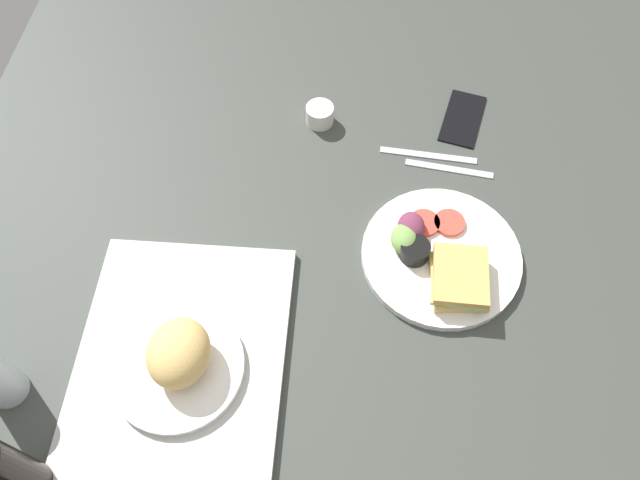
{
  "coord_description": "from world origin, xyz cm",
  "views": [
    {
      "loc": [
        -51.77,
        -1.64,
        94.13
      ],
      "look_at": [
        2.0,
        3.0,
        4.0
      ],
      "focal_mm": 34.18,
      "sensor_mm": 36.0,
      "label": 1
    }
  ],
  "objects_px": {
    "bread_plate_near": "(178,359)",
    "espresso_cup": "(320,115)",
    "cell_phone": "(463,118)",
    "soda_bottle": "(7,474)",
    "fork": "(449,168)",
    "knife": "(428,155)",
    "plate_with_salad": "(440,256)",
    "serving_tray": "(179,369)"
  },
  "relations": [
    {
      "from": "bread_plate_near",
      "to": "espresso_cup",
      "type": "height_order",
      "value": "bread_plate_near"
    },
    {
      "from": "cell_phone",
      "to": "soda_bottle",
      "type": "bearing_deg",
      "value": 153.61
    },
    {
      "from": "fork",
      "to": "soda_bottle",
      "type": "bearing_deg",
      "value": 52.7
    },
    {
      "from": "knife",
      "to": "plate_with_salad",
      "type": "bearing_deg",
      "value": 98.02
    },
    {
      "from": "cell_phone",
      "to": "serving_tray",
      "type": "bearing_deg",
      "value": 154.6
    },
    {
      "from": "bread_plate_near",
      "to": "fork",
      "type": "bearing_deg",
      "value": -44.42
    },
    {
      "from": "bread_plate_near",
      "to": "espresso_cup",
      "type": "relative_size",
      "value": 3.77
    },
    {
      "from": "fork",
      "to": "knife",
      "type": "xyz_separation_m",
      "value": [
        0.03,
        0.04,
        0.0
      ]
    },
    {
      "from": "bread_plate_near",
      "to": "plate_with_salad",
      "type": "relative_size",
      "value": 0.75
    },
    {
      "from": "bread_plate_near",
      "to": "knife",
      "type": "xyz_separation_m",
      "value": [
        0.47,
        -0.39,
        -0.05
      ]
    },
    {
      "from": "espresso_cup",
      "to": "knife",
      "type": "distance_m",
      "value": 0.23
    },
    {
      "from": "serving_tray",
      "to": "plate_with_salad",
      "type": "relative_size",
      "value": 1.6
    },
    {
      "from": "knife",
      "to": "espresso_cup",
      "type": "bearing_deg",
      "value": -13.54
    },
    {
      "from": "plate_with_salad",
      "to": "soda_bottle",
      "type": "relative_size",
      "value": 1.54
    },
    {
      "from": "espresso_cup",
      "to": "fork",
      "type": "height_order",
      "value": "espresso_cup"
    },
    {
      "from": "bread_plate_near",
      "to": "plate_with_salad",
      "type": "xyz_separation_m",
      "value": [
        0.23,
        -0.41,
        -0.03
      ]
    },
    {
      "from": "espresso_cup",
      "to": "cell_phone",
      "type": "bearing_deg",
      "value": -83.84
    },
    {
      "from": "knife",
      "to": "soda_bottle",
      "type": "bearing_deg",
      "value": 53.3
    },
    {
      "from": "fork",
      "to": "plate_with_salad",
      "type": "bearing_deg",
      "value": 90.17
    },
    {
      "from": "bread_plate_near",
      "to": "soda_bottle",
      "type": "distance_m",
      "value": 0.27
    },
    {
      "from": "serving_tray",
      "to": "cell_phone",
      "type": "xyz_separation_m",
      "value": [
        0.57,
        -0.47,
        -0.0
      ]
    },
    {
      "from": "fork",
      "to": "knife",
      "type": "height_order",
      "value": "same"
    },
    {
      "from": "bread_plate_near",
      "to": "cell_phone",
      "type": "bearing_deg",
      "value": -38.9
    },
    {
      "from": "bread_plate_near",
      "to": "soda_bottle",
      "type": "xyz_separation_m",
      "value": [
        -0.19,
        0.18,
        0.04
      ]
    },
    {
      "from": "espresso_cup",
      "to": "cell_phone",
      "type": "relative_size",
      "value": 0.39
    },
    {
      "from": "soda_bottle",
      "to": "espresso_cup",
      "type": "relative_size",
      "value": 3.26
    },
    {
      "from": "bread_plate_near",
      "to": "knife",
      "type": "bearing_deg",
      "value": -39.78
    },
    {
      "from": "serving_tray",
      "to": "cell_phone",
      "type": "relative_size",
      "value": 3.13
    },
    {
      "from": "fork",
      "to": "cell_phone",
      "type": "height_order",
      "value": "cell_phone"
    },
    {
      "from": "plate_with_salad",
      "to": "soda_bottle",
      "type": "distance_m",
      "value": 0.73
    },
    {
      "from": "serving_tray",
      "to": "fork",
      "type": "relative_size",
      "value": 2.65
    },
    {
      "from": "serving_tray",
      "to": "plate_with_salad",
      "type": "height_order",
      "value": "plate_with_salad"
    },
    {
      "from": "plate_with_salad",
      "to": "fork",
      "type": "bearing_deg",
      "value": -6.67
    },
    {
      "from": "serving_tray",
      "to": "knife",
      "type": "bearing_deg",
      "value": -40.03
    },
    {
      "from": "soda_bottle",
      "to": "fork",
      "type": "bearing_deg",
      "value": -44.14
    },
    {
      "from": "soda_bottle",
      "to": "fork",
      "type": "xyz_separation_m",
      "value": [
        0.63,
        -0.61,
        -0.09
      ]
    },
    {
      "from": "espresso_cup",
      "to": "knife",
      "type": "bearing_deg",
      "value": -107.72
    },
    {
      "from": "fork",
      "to": "espresso_cup",
      "type": "bearing_deg",
      "value": -14.25
    },
    {
      "from": "serving_tray",
      "to": "knife",
      "type": "distance_m",
      "value": 0.62
    },
    {
      "from": "serving_tray",
      "to": "fork",
      "type": "height_order",
      "value": "serving_tray"
    },
    {
      "from": "soda_bottle",
      "to": "cell_phone",
      "type": "xyz_separation_m",
      "value": [
        0.76,
        -0.64,
        -0.09
      ]
    },
    {
      "from": "plate_with_salad",
      "to": "espresso_cup",
      "type": "height_order",
      "value": "plate_with_salad"
    }
  ]
}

